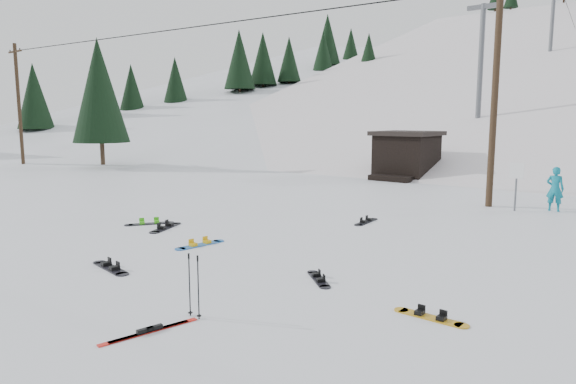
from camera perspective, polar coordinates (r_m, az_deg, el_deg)
The scene contains 19 objects.
ground at distance 11.42m, azimuth -11.64°, elevation -9.91°, with size 200.00×200.00×0.00m, color silver.
ridge_left at distance 72.07m, azimuth -0.22°, elevation -3.36°, with size 34.00×85.00×38.00m, color silver.
treeline_left at distance 63.31m, azimuth -3.39°, elevation 5.06°, with size 20.00×64.00×10.00m, color black, non-canonical shape.
utility_pole at distance 21.85m, azimuth 22.03°, elevation 10.70°, with size 2.00×0.26×9.00m.
utility_pole_left at distance 44.20m, azimuth -27.74°, elevation 8.83°, with size 2.00×0.26×9.00m.
trail_sign at distance 21.24m, azimuth 24.04°, elevation 1.46°, with size 0.50×0.09×1.85m.
lift_hut at distance 30.95m, azimuth 13.00°, elevation 4.05°, with size 3.40×4.10×2.75m.
lift_tower_near at distance 39.14m, azimuth 20.67°, elevation 14.10°, with size 2.20×0.36×8.00m.
lift_tower_mid at distance 59.20m, azimuth 27.40°, elevation 17.91°, with size 2.20×0.36×8.00m.
hero_snowboard at distance 14.57m, azimuth -9.74°, elevation -5.75°, with size 0.45×1.58×0.11m.
hero_skis at distance 9.10m, azimuth -15.11°, elevation -14.67°, with size 0.45×1.71×0.09m.
ski_poles at distance 9.36m, azimuth -10.42°, elevation -10.16°, with size 0.32×0.08×1.15m.
board_scatter_a at distance 12.91m, azimuth -19.13°, elevation -7.92°, with size 1.58×0.50×0.11m.
board_scatter_b at distance 17.00m, azimuth -13.45°, elevation -3.83°, with size 0.86×1.61×0.12m.
board_scatter_c at distance 17.78m, azimuth -15.15°, elevation -3.37°, with size 1.01×1.42×0.11m.
board_scatter_d at distance 11.43m, azimuth 3.42°, elevation -9.60°, with size 1.07×0.93×0.09m.
board_scatter_e at distance 9.70m, azimuth 15.54°, elevation -13.22°, with size 1.40×0.27×0.10m.
board_scatter_f at distance 17.67m, azimuth 8.68°, elevation -3.26°, with size 0.40×1.50×0.11m.
skier_teal at distance 21.91m, azimuth 27.54°, elevation 0.30°, with size 0.62×0.41×1.70m, color #0D758A.
Camera 1 is at (8.42, -6.86, 3.53)m, focal length 32.00 mm.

